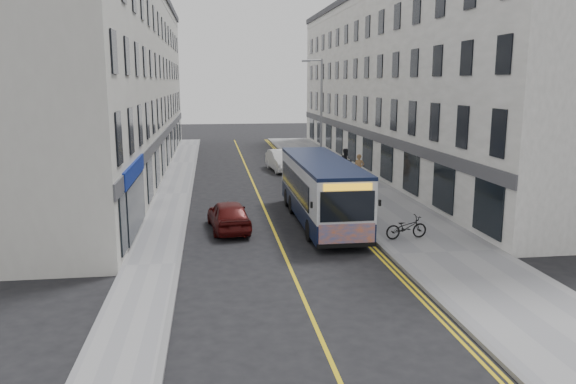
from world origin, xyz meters
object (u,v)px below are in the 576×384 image
object	(u,v)px
streetlamp	(320,117)
city_bus	(321,188)
bicycle	(406,227)
pedestrian_near	(359,168)
pedestrian_far	(346,162)
car_maroon	(229,215)
car_white	(282,160)

from	to	relation	value
streetlamp	city_bus	distance (m)	10.12
bicycle	pedestrian_near	bearing A→B (deg)	-13.85
pedestrian_far	car_maroon	xyz separation A→B (m)	(-8.58, -13.10, -0.39)
streetlamp	pedestrian_near	bearing A→B (deg)	2.96
city_bus	bicycle	world-z (taller)	city_bus
bicycle	car_white	xyz separation A→B (m)	(-2.73, 19.66, 0.18)
pedestrian_far	car_white	size ratio (longest dim) A/B	0.41
streetlamp	pedestrian_far	world-z (taller)	streetlamp
bicycle	car_maroon	distance (m)	7.83
bicycle	car_white	world-z (taller)	car_white
bicycle	pedestrian_near	world-z (taller)	pedestrian_near
car_white	pedestrian_near	bearing A→B (deg)	-61.82
city_bus	pedestrian_far	xyz separation A→B (m)	(4.21, 12.26, -0.56)
pedestrian_far	car_maroon	distance (m)	15.66
streetlamp	car_white	size ratio (longest dim) A/B	1.68
streetlamp	pedestrian_far	distance (m)	4.89
streetlamp	car_maroon	xyz separation A→B (m)	(-6.17, -10.41, -3.69)
pedestrian_far	car_white	bearing A→B (deg)	118.34
bicycle	car_white	distance (m)	19.85
bicycle	car_maroon	bearing A→B (deg)	61.64
streetlamp	car_white	world-z (taller)	streetlamp
bicycle	pedestrian_far	world-z (taller)	pedestrian_far
streetlamp	pedestrian_near	size ratio (longest dim) A/B	4.31
city_bus	car_maroon	world-z (taller)	city_bus
city_bus	bicycle	size ratio (longest dim) A/B	5.66
streetlamp	car_white	bearing A→B (deg)	103.93
streetlamp	pedestrian_near	xyz separation A→B (m)	(2.66, 0.14, -3.34)
pedestrian_near	car_maroon	size ratio (longest dim) A/B	0.45
city_bus	car_maroon	xyz separation A→B (m)	(-4.37, -0.84, -0.95)
city_bus	car_white	size ratio (longest dim) A/B	2.19
pedestrian_near	city_bus	bearing A→B (deg)	-92.28
streetlamp	car_white	xyz separation A→B (m)	(-1.60, 6.44, -3.60)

